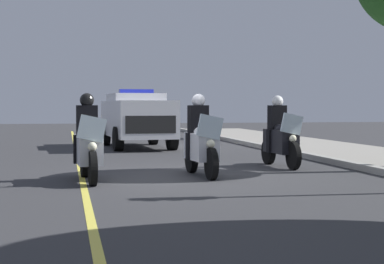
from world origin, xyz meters
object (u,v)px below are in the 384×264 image
Objects in this scene: police_motorcycle_lead_left at (88,145)px; cyclist_background at (199,120)px; police_motorcycle_lead_right at (201,143)px; police_suv at (137,117)px; police_motorcycle_trailing at (280,138)px.

cyclist_background is at bearing 160.21° from police_motorcycle_lead_left.
police_suv is at bearing -177.98° from police_motorcycle_lead_right.
police_motorcycle_lead_right is 2.79m from police_motorcycle_trailing.
police_motorcycle_lead_left and police_motorcycle_lead_right have the same top height.
police_motorcycle_lead_left is at bearing -66.26° from police_motorcycle_trailing.
cyclist_background is (-14.87, 5.35, 0.14)m from police_motorcycle_lead_left.
police_motorcycle_lead_right is at bearing -11.83° from cyclist_background.
police_motorcycle_trailing is 12.86m from cyclist_background.
police_motorcycle_trailing is 8.09m from police_suv.
police_motorcycle_lead_right is 1.00× the size of police_motorcycle_trailing.
police_motorcycle_lead_right is 9.24m from police_suv.
police_motorcycle_lead_right is (-0.45, 2.33, 0.00)m from police_motorcycle_lead_left.
police_suv reaches higher than cyclist_background.
police_motorcycle_lead_right is at bearing 2.02° from police_suv.
police_suv is at bearing 168.28° from police_motorcycle_lead_left.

